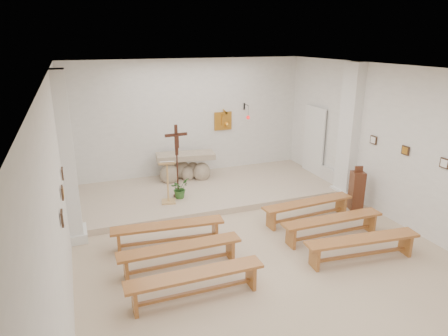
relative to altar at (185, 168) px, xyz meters
name	(u,v)px	position (x,y,z in m)	size (l,w,h in m)	color
ground	(263,254)	(0.33, -4.40, -0.48)	(7.00, 10.00, 0.00)	#CCAF93
wall_left	(61,196)	(-3.16, -4.40, 1.27)	(0.02, 10.00, 3.50)	white
wall_right	(413,151)	(3.82, -4.40, 1.27)	(0.02, 10.00, 3.50)	white
wall_back	(189,120)	(0.33, 0.59, 1.27)	(7.00, 0.02, 3.50)	white
ceiling	(269,72)	(0.33, -4.40, 3.01)	(7.00, 10.00, 0.02)	silver
sanctuary_platform	(206,190)	(0.33, -0.90, -0.40)	(6.98, 3.00, 0.15)	#BCA891
pilaster_left	(68,159)	(-3.04, -2.40, 1.27)	(0.26, 0.55, 3.50)	white
pilaster_right	(349,132)	(3.70, -2.40, 1.27)	(0.26, 0.55, 3.50)	white
gold_wall_relief	(223,121)	(1.38, 0.56, 1.17)	(0.55, 0.04, 0.55)	gold
sanctuary_lamp	(248,116)	(2.08, 0.30, 1.33)	(0.11, 0.36, 0.44)	black
station_frame_left_front	(62,218)	(-3.14, -5.20, 1.24)	(0.03, 0.20, 0.20)	#382518
station_frame_left_mid	(62,193)	(-3.14, -4.20, 1.24)	(0.03, 0.20, 0.20)	#382518
station_frame_left_rear	(62,174)	(-3.14, -3.20, 1.24)	(0.03, 0.20, 0.20)	#382518
station_frame_right_front	(445,163)	(3.80, -5.20, 1.24)	(0.03, 0.20, 0.20)	#382518
station_frame_right_mid	(405,150)	(3.80, -4.20, 1.24)	(0.03, 0.20, 0.20)	#382518
station_frame_right_rear	(373,140)	(3.80, -3.20, 1.24)	(0.03, 0.20, 0.20)	#382518
radiator_left	(73,214)	(-3.10, -1.70, -0.21)	(0.10, 0.85, 0.52)	silver
radiator_right	(330,178)	(3.76, -1.70, -0.21)	(0.10, 0.85, 0.52)	silver
altar	(185,168)	(0.00, 0.00, 0.00)	(1.71, 0.86, 0.85)	tan
lectern	(168,182)	(-0.86, -1.53, 0.23)	(0.45, 0.40, 1.12)	tan
crucifix_stand	(177,156)	(-0.53, -1.22, 0.76)	(0.57, 0.25, 1.88)	#3D1D13
potted_plant	(180,188)	(-0.52, -1.32, -0.07)	(0.46, 0.39, 0.51)	#316227
donation_pedestal	(357,190)	(3.43, -3.24, 0.02)	(0.37, 0.37, 1.12)	#502B17
bench_left_front	(168,229)	(-1.31, -3.38, -0.12)	(2.28, 0.58, 0.48)	#AB6F31
bench_right_front	(308,206)	(1.97, -3.38, -0.12)	(2.28, 0.50, 0.48)	#AB6F31
bench_left_second	(180,252)	(-1.31, -4.32, -0.12)	(2.26, 0.37, 0.48)	#AB6F31
bench_right_second	(332,223)	(1.97, -4.32, -0.12)	(2.26, 0.39, 0.48)	#AB6F31
bench_left_third	(195,279)	(-1.31, -5.26, -0.12)	(2.26, 0.37, 0.48)	#AB6F31
bench_right_third	(362,244)	(1.97, -5.26, -0.12)	(2.28, 0.60, 0.48)	#AB6F31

